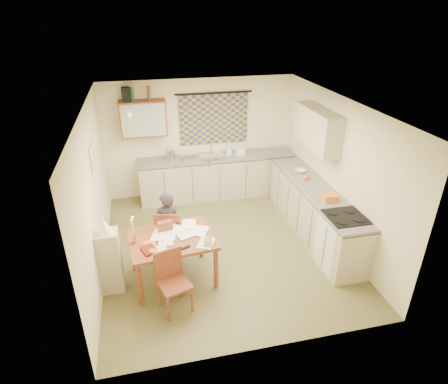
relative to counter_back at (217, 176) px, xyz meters
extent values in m
cube|color=brown|center=(-0.29, -1.95, -0.46)|extent=(4.00, 4.50, 0.02)
cube|color=white|center=(-0.29, -1.95, 2.06)|extent=(4.00, 4.50, 0.02)
cube|color=#F0E8BC|center=(-0.29, 0.31, 0.80)|extent=(4.00, 0.02, 2.50)
cube|color=#F0E8BC|center=(-0.29, -4.21, 0.80)|extent=(4.00, 0.02, 2.50)
cube|color=#F0E8BC|center=(-2.30, -1.95, 0.80)|extent=(0.02, 4.50, 2.50)
cube|color=#F0E8BC|center=(1.72, -1.95, 0.80)|extent=(0.02, 4.50, 2.50)
cube|color=navy|center=(0.01, 0.27, 1.20)|extent=(1.45, 0.03, 1.05)
cylinder|color=black|center=(0.01, 0.25, 1.75)|extent=(1.60, 0.04, 0.04)
cube|color=brown|center=(-1.44, 0.13, 1.35)|extent=(0.90, 0.34, 0.70)
cube|color=#99B2A5|center=(-1.44, -0.04, 1.35)|extent=(0.84, 0.02, 0.64)
cube|color=tan|center=(1.54, -1.40, 1.40)|extent=(0.34, 1.30, 0.70)
cube|color=white|center=(-2.26, -1.55, 1.25)|extent=(0.04, 0.50, 0.40)
cube|color=white|center=(-2.24, -1.55, 1.25)|extent=(0.01, 0.42, 0.32)
cube|color=tan|center=(0.00, 0.00, -0.02)|extent=(3.30, 0.60, 0.86)
cube|color=#605D5A|center=(0.00, 0.00, 0.45)|extent=(3.30, 0.62, 0.04)
cube|color=tan|center=(1.41, -1.90, -0.02)|extent=(0.60, 2.95, 0.86)
cube|color=#605D5A|center=(1.41, -1.90, 0.45)|extent=(0.62, 2.95, 0.04)
cube|color=white|center=(1.41, -2.91, 0.00)|extent=(0.60, 0.60, 0.90)
cube|color=black|center=(1.41, -2.91, 0.47)|extent=(0.57, 0.57, 0.03)
cube|color=silver|center=(-0.06, 0.00, 0.43)|extent=(0.68, 0.63, 0.10)
cylinder|color=silver|center=(-0.08, 0.18, 0.61)|extent=(0.03, 0.03, 0.28)
cube|color=silver|center=(-0.60, 0.00, 0.50)|extent=(0.41, 0.37, 0.06)
cylinder|color=silver|center=(-0.96, 0.00, 0.59)|extent=(0.23, 0.23, 0.24)
cylinder|color=white|center=(0.53, 0.00, 0.55)|extent=(0.30, 0.30, 0.16)
imported|color=white|center=(0.28, 0.05, 0.57)|extent=(0.10, 0.10, 0.19)
imported|color=white|center=(1.41, -1.17, 0.49)|extent=(0.30, 0.30, 0.05)
cube|color=orange|center=(1.41, -2.38, 0.53)|extent=(0.23, 0.17, 0.12)
sphere|color=orange|center=(1.36, -1.52, 0.52)|extent=(0.10, 0.10, 0.10)
cube|color=black|center=(-1.72, 0.13, 1.83)|extent=(0.18, 0.21, 0.26)
cylinder|color=#195926|center=(-1.61, 0.13, 1.83)|extent=(0.09, 0.09, 0.26)
cylinder|color=brown|center=(-1.30, 0.13, 1.83)|extent=(0.09, 0.09, 0.26)
cube|color=brown|center=(-1.23, -2.63, 0.27)|extent=(1.32, 1.06, 0.05)
cube|color=brown|center=(-1.22, -2.03, -0.01)|extent=(0.50, 0.50, 0.04)
cube|color=brown|center=(-1.26, -2.21, 0.23)|extent=(0.41, 0.13, 0.45)
cube|color=brown|center=(-1.27, -3.28, -0.02)|extent=(0.50, 0.50, 0.04)
cube|color=brown|center=(-1.33, -3.11, 0.22)|extent=(0.39, 0.16, 0.44)
imported|color=black|center=(-1.24, -2.06, 0.15)|extent=(0.54, 0.44, 1.21)
cube|color=tan|center=(-2.13, -2.66, 0.04)|extent=(0.32, 0.30, 0.99)
cone|color=white|center=(-2.13, -2.66, 0.65)|extent=(0.20, 0.20, 0.22)
cube|color=brown|center=(-1.30, -2.41, 0.38)|extent=(0.24, 0.14, 0.16)
imported|color=white|center=(-0.74, -2.92, 0.35)|extent=(0.16, 0.16, 0.10)
imported|color=maroon|center=(-1.65, -2.90, 0.31)|extent=(0.34, 0.37, 0.02)
imported|color=orange|center=(-1.63, -2.76, 0.31)|extent=(0.18, 0.23, 0.02)
cube|color=orange|center=(-1.50, -2.94, 0.32)|extent=(0.13, 0.10, 0.04)
cube|color=black|center=(-1.06, -2.93, 0.31)|extent=(0.14, 0.09, 0.02)
cylinder|color=silver|center=(-1.75, -2.63, 0.39)|extent=(0.07, 0.07, 0.18)
cylinder|color=white|center=(-1.76, -2.66, 0.59)|extent=(0.03, 0.03, 0.22)
sphere|color=#FFCC66|center=(-1.74, -2.61, 0.71)|extent=(0.02, 0.02, 0.02)
cube|color=white|center=(-0.97, -2.45, 0.30)|extent=(0.30, 0.35, 0.00)
cube|color=white|center=(-1.43, -2.93, 0.30)|extent=(0.21, 0.30, 0.00)
cube|color=white|center=(-0.94, -2.41, 0.30)|extent=(0.35, 0.36, 0.00)
cube|color=white|center=(-1.26, -2.55, 0.30)|extent=(0.26, 0.33, 0.00)
cube|color=white|center=(-1.32, -2.68, 0.31)|extent=(0.22, 0.30, 0.00)
cube|color=white|center=(-0.76, -2.89, 0.31)|extent=(0.32, 0.36, 0.00)
cube|color=white|center=(-1.37, -2.50, 0.31)|extent=(0.30, 0.35, 0.00)
cube|color=white|center=(-1.04, -2.58, 0.31)|extent=(0.29, 0.35, 0.00)
cube|color=white|center=(-1.16, -2.42, 0.31)|extent=(0.33, 0.36, 0.00)
cube|color=white|center=(-0.79, -2.56, 0.31)|extent=(0.32, 0.36, 0.00)
cube|color=white|center=(-0.92, -2.33, 0.31)|extent=(0.24, 0.32, 0.00)
cube|color=white|center=(-1.40, -2.55, 0.32)|extent=(0.29, 0.35, 0.00)
camera|label=1|loc=(-1.49, -7.28, 3.38)|focal=30.00mm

